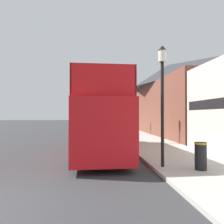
# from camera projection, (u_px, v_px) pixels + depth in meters

# --- Properties ---
(ground_plane) EXTENTS (144.00, 144.00, 0.00)m
(ground_plane) POSITION_uv_depth(u_px,v_px,m) (64.00, 134.00, 25.51)
(ground_plane) COLOR #333335
(sidewalk) EXTENTS (3.96, 108.00, 0.14)m
(sidewalk) POSITION_uv_depth(u_px,v_px,m) (133.00, 135.00, 23.26)
(sidewalk) COLOR #ADAAA3
(sidewalk) RESTS_ON ground_plane
(brick_terrace_rear) EXTENTS (6.00, 23.05, 8.38)m
(brick_terrace_rear) POSITION_uv_depth(u_px,v_px,m) (168.00, 99.00, 26.72)
(brick_terrace_rear) COLOR brown
(brick_terrace_rear) RESTS_ON ground_plane
(tour_bus) EXTENTS (2.69, 9.69, 4.16)m
(tour_bus) POSITION_uv_depth(u_px,v_px,m) (98.00, 121.00, 12.70)
(tour_bus) COLOR red
(tour_bus) RESTS_ON ground_plane
(parked_car_ahead_of_bus) EXTENTS (1.90, 4.18, 1.50)m
(parked_car_ahead_of_bus) POSITION_uv_depth(u_px,v_px,m) (106.00, 132.00, 19.86)
(parked_car_ahead_of_bus) COLOR silver
(parked_car_ahead_of_bus) RESTS_ON ground_plane
(lamp_post_nearest) EXTENTS (0.35, 0.35, 4.90)m
(lamp_post_nearest) POSITION_uv_depth(u_px,v_px,m) (162.00, 83.00, 8.80)
(lamp_post_nearest) COLOR black
(lamp_post_nearest) RESTS_ON sidewalk
(lamp_post_second) EXTENTS (0.35, 0.35, 5.23)m
(lamp_post_second) POSITION_uv_depth(u_px,v_px,m) (131.00, 95.00, 16.50)
(lamp_post_second) COLOR black
(lamp_post_second) RESTS_ON sidewalk
(lamp_post_third) EXTENTS (0.35, 0.35, 4.88)m
(lamp_post_third) POSITION_uv_depth(u_px,v_px,m) (118.00, 104.00, 24.16)
(lamp_post_third) COLOR black
(lamp_post_third) RESTS_ON sidewalk
(litter_bin) EXTENTS (0.48, 0.48, 1.04)m
(litter_bin) POSITION_uv_depth(u_px,v_px,m) (201.00, 155.00, 8.25)
(litter_bin) COLOR black
(litter_bin) RESTS_ON sidewalk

